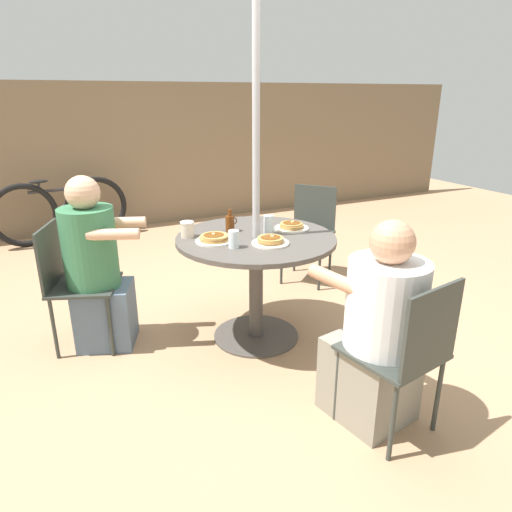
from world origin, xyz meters
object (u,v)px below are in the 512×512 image
object	(u,v)px
pancake_plate_c	(214,239)
drinking_glass_b	(234,239)
diner_south	(378,335)
coffee_cup	(187,229)
syrup_bottle	(230,223)
diner_east	(97,271)
pancake_plate_b	(291,227)
pancake_plate_a	(270,241)
patio_chair_north	(310,227)
patio_table	(256,258)
bicycle	(62,210)
patio_chair_east	(71,278)
drinking_glass_a	(269,225)
patio_chair_south	(406,349)

from	to	relation	value
pancake_plate_c	drinking_glass_b	world-z (taller)	drinking_glass_b
diner_south	pancake_plate_c	size ratio (longest dim) A/B	4.62
coffee_cup	pancake_plate_c	bearing A→B (deg)	-55.43
pancake_plate_c	syrup_bottle	world-z (taller)	syrup_bottle
diner_east	diner_south	size ratio (longest dim) A/B	1.06
pancake_plate_b	drinking_glass_b	bearing A→B (deg)	-159.62
coffee_cup	drinking_glass_b	bearing A→B (deg)	-60.50
diner_south	pancake_plate_a	world-z (taller)	diner_south
patio_chair_north	diner_south	size ratio (longest dim) A/B	0.78
diner_east	drinking_glass_b	distance (m)	0.96
diner_east	drinking_glass_b	xyz separation A→B (m)	(0.76, -0.53, 0.27)
patio_table	bicycle	bearing A→B (deg)	109.02
pancake_plate_b	drinking_glass_b	distance (m)	0.55
patio_chair_east	diner_south	size ratio (longest dim) A/B	0.78
pancake_plate_c	pancake_plate_b	bearing A→B (deg)	3.27
pancake_plate_a	drinking_glass_a	bearing A→B (deg)	65.66
patio_chair_north	patio_chair_east	distance (m)	2.09
pancake_plate_b	syrup_bottle	xyz separation A→B (m)	(-0.40, 0.14, 0.04)
patio_chair_south	syrup_bottle	world-z (taller)	syrup_bottle
patio_chair_east	diner_east	world-z (taller)	diner_east
pancake_plate_c	drinking_glass_a	bearing A→B (deg)	1.04
syrup_bottle	drinking_glass_b	size ratio (longest dim) A/B	1.43
syrup_bottle	coffee_cup	bearing A→B (deg)	179.90
coffee_cup	patio_chair_south	bearing A→B (deg)	-65.87
patio_chair_north	diner_east	size ratio (longest dim) A/B	0.73
patio_chair_north	pancake_plate_a	world-z (taller)	patio_chair_north
patio_table	pancake_plate_b	world-z (taller)	pancake_plate_b
diner_east	diner_south	bearing A→B (deg)	60.55
patio_chair_east	coffee_cup	world-z (taller)	same
patio_chair_east	coffee_cup	distance (m)	0.83
diner_east	patio_chair_south	distance (m)	1.97
patio_table	coffee_cup	world-z (taller)	coffee_cup
drinking_glass_a	bicycle	bearing A→B (deg)	110.87
patio_chair_south	diner_south	size ratio (longest dim) A/B	0.78
pancake_plate_b	drinking_glass_a	bearing A→B (deg)	-172.22
patio_table	drinking_glass_a	bearing A→B (deg)	9.75
patio_chair_north	pancake_plate_c	world-z (taller)	patio_chair_north
pancake_plate_a	pancake_plate_c	bearing A→B (deg)	147.04
patio_chair_north	patio_chair_east	bearing A→B (deg)	59.40
pancake_plate_a	coffee_cup	world-z (taller)	coffee_cup
diner_south	drinking_glass_b	distance (m)	1.02
pancake_plate_a	bicycle	distance (m)	3.35
coffee_cup	drinking_glass_a	xyz separation A→B (m)	(0.51, -0.16, 0.01)
diner_east	pancake_plate_a	bearing A→B (deg)	81.46
pancake_plate_b	bicycle	distance (m)	3.24
pancake_plate_b	coffee_cup	bearing A→B (deg)	168.85
patio_chair_east	drinking_glass_a	distance (m)	1.34
pancake_plate_b	coffee_cup	size ratio (longest dim) A/B	2.26
diner_east	patio_chair_south	size ratio (longest dim) A/B	1.37
patio_chair_south	pancake_plate_b	xyz separation A→B (m)	(0.09, 1.24, 0.27)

